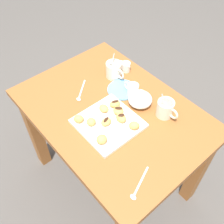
{
  "coord_description": "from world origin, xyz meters",
  "views": [
    {
      "loc": [
        0.68,
        -0.59,
        1.72
      ],
      "look_at": [
        0.02,
        -0.02,
        0.73
      ],
      "focal_mm": 42.63,
      "sensor_mm": 36.0,
      "label": 1
    }
  ],
  "objects_px": {
    "dining_table": "(112,127)",
    "beignet_2": "(115,104)",
    "ice_cream_bowl": "(140,99)",
    "beignet_7": "(106,122)",
    "coffee_mug_cream_right": "(166,108)",
    "beignet_8": "(91,122)",
    "pastry_plate_square": "(108,123)",
    "beignet_3": "(118,111)",
    "chocolate_sauce_pitcher": "(126,66)",
    "cream_pitcher_white": "(133,90)",
    "beignet_4": "(104,108)",
    "coffee_mug_cream_left": "(114,70)",
    "beignet_5": "(79,119)",
    "beignet_1": "(121,118)",
    "beignet_0": "(102,139)",
    "saucer_sky_left": "(122,90)",
    "beignet_6": "(134,126)"
  },
  "relations": [
    {
      "from": "dining_table",
      "to": "beignet_2",
      "type": "distance_m",
      "value": 0.17
    },
    {
      "from": "ice_cream_bowl",
      "to": "beignet_7",
      "type": "xyz_separation_m",
      "value": [
        -0.0,
        -0.23,
        -0.01
      ]
    },
    {
      "from": "dining_table",
      "to": "coffee_mug_cream_right",
      "type": "height_order",
      "value": "coffee_mug_cream_right"
    },
    {
      "from": "dining_table",
      "to": "beignet_8",
      "type": "bearing_deg",
      "value": -84.02
    },
    {
      "from": "pastry_plate_square",
      "to": "beignet_3",
      "type": "height_order",
      "value": "beignet_3"
    },
    {
      "from": "coffee_mug_cream_right",
      "to": "chocolate_sauce_pitcher",
      "type": "relative_size",
      "value": 1.49
    },
    {
      "from": "ice_cream_bowl",
      "to": "cream_pitcher_white",
      "type": "bearing_deg",
      "value": 168.0
    },
    {
      "from": "beignet_7",
      "to": "beignet_4",
      "type": "bearing_deg",
      "value": 147.85
    },
    {
      "from": "dining_table",
      "to": "coffee_mug_cream_left",
      "type": "distance_m",
      "value": 0.32
    },
    {
      "from": "ice_cream_bowl",
      "to": "beignet_4",
      "type": "height_order",
      "value": "ice_cream_bowl"
    },
    {
      "from": "coffee_mug_cream_left",
      "to": "beignet_4",
      "type": "xyz_separation_m",
      "value": [
        0.18,
        -0.22,
        -0.02
      ]
    },
    {
      "from": "pastry_plate_square",
      "to": "beignet_5",
      "type": "height_order",
      "value": "beignet_5"
    },
    {
      "from": "beignet_1",
      "to": "beignet_7",
      "type": "bearing_deg",
      "value": -114.67
    },
    {
      "from": "cream_pitcher_white",
      "to": "beignet_2",
      "type": "distance_m",
      "value": 0.13
    },
    {
      "from": "dining_table",
      "to": "beignet_0",
      "type": "bearing_deg",
      "value": -53.64
    },
    {
      "from": "beignet_2",
      "to": "beignet_7",
      "type": "distance_m",
      "value": 0.12
    },
    {
      "from": "beignet_3",
      "to": "beignet_4",
      "type": "bearing_deg",
      "value": -145.58
    },
    {
      "from": "coffee_mug_cream_right",
      "to": "coffee_mug_cream_left",
      "type": "bearing_deg",
      "value": -180.0
    },
    {
      "from": "saucer_sky_left",
      "to": "beignet_8",
      "type": "relative_size",
      "value": 3.62
    },
    {
      "from": "cream_pitcher_white",
      "to": "beignet_5",
      "type": "height_order",
      "value": "cream_pitcher_white"
    },
    {
      "from": "beignet_0",
      "to": "beignet_1",
      "type": "xyz_separation_m",
      "value": [
        -0.04,
        0.15,
        -0.0
      ]
    },
    {
      "from": "coffee_mug_cream_right",
      "to": "beignet_3",
      "type": "relative_size",
      "value": 2.48
    },
    {
      "from": "beignet_4",
      "to": "beignet_6",
      "type": "xyz_separation_m",
      "value": [
        0.18,
        0.04,
        0.0
      ]
    },
    {
      "from": "saucer_sky_left",
      "to": "beignet_6",
      "type": "xyz_separation_m",
      "value": [
        0.24,
        -0.14,
        0.03
      ]
    },
    {
      "from": "beignet_2",
      "to": "beignet_6",
      "type": "xyz_separation_m",
      "value": [
        0.16,
        -0.02,
        0.0
      ]
    },
    {
      "from": "ice_cream_bowl",
      "to": "beignet_2",
      "type": "relative_size",
      "value": 2.25
    },
    {
      "from": "dining_table",
      "to": "beignet_0",
      "type": "distance_m",
      "value": 0.28
    },
    {
      "from": "saucer_sky_left",
      "to": "beignet_0",
      "type": "xyz_separation_m",
      "value": [
        0.2,
        -0.31,
        0.03
      ]
    },
    {
      "from": "coffee_mug_cream_left",
      "to": "beignet_1",
      "type": "bearing_deg",
      "value": -35.21
    },
    {
      "from": "coffee_mug_cream_right",
      "to": "beignet_3",
      "type": "distance_m",
      "value": 0.23
    },
    {
      "from": "pastry_plate_square",
      "to": "beignet_4",
      "type": "relative_size",
      "value": 5.15
    },
    {
      "from": "pastry_plate_square",
      "to": "coffee_mug_cream_left",
      "type": "height_order",
      "value": "coffee_mug_cream_left"
    },
    {
      "from": "dining_table",
      "to": "beignet_8",
      "type": "relative_size",
      "value": 22.21
    },
    {
      "from": "dining_table",
      "to": "saucer_sky_left",
      "type": "xyz_separation_m",
      "value": [
        -0.07,
        0.13,
        0.15
      ]
    },
    {
      "from": "beignet_1",
      "to": "beignet_8",
      "type": "bearing_deg",
      "value": -121.78
    },
    {
      "from": "beignet_0",
      "to": "beignet_1",
      "type": "relative_size",
      "value": 0.89
    },
    {
      "from": "coffee_mug_cream_left",
      "to": "beignet_2",
      "type": "bearing_deg",
      "value": -39.61
    },
    {
      "from": "chocolate_sauce_pitcher",
      "to": "beignet_3",
      "type": "xyz_separation_m",
      "value": [
        0.23,
        -0.26,
        0.0
      ]
    },
    {
      "from": "beignet_6",
      "to": "beignet_8",
      "type": "distance_m",
      "value": 0.2
    },
    {
      "from": "dining_table",
      "to": "beignet_1",
      "type": "distance_m",
      "value": 0.2
    },
    {
      "from": "beignet_1",
      "to": "beignet_8",
      "type": "relative_size",
      "value": 1.27
    },
    {
      "from": "cream_pitcher_white",
      "to": "beignet_6",
      "type": "bearing_deg",
      "value": -41.6
    },
    {
      "from": "dining_table",
      "to": "beignet_5",
      "type": "relative_size",
      "value": 20.35
    },
    {
      "from": "chocolate_sauce_pitcher",
      "to": "cream_pitcher_white",
      "type": "bearing_deg",
      "value": -32.63
    },
    {
      "from": "coffee_mug_cream_right",
      "to": "beignet_6",
      "type": "xyz_separation_m",
      "value": [
        -0.03,
        -0.18,
        -0.01
      ]
    },
    {
      "from": "chocolate_sauce_pitcher",
      "to": "beignet_7",
      "type": "xyz_separation_m",
      "value": [
        0.24,
        -0.35,
        0.0
      ]
    },
    {
      "from": "beignet_5",
      "to": "cream_pitcher_white",
      "type": "bearing_deg",
      "value": 85.62
    },
    {
      "from": "coffee_mug_cream_left",
      "to": "beignet_0",
      "type": "bearing_deg",
      "value": -47.7
    },
    {
      "from": "saucer_sky_left",
      "to": "beignet_5",
      "type": "relative_size",
      "value": 3.32
    },
    {
      "from": "beignet_6",
      "to": "beignet_7",
      "type": "distance_m",
      "value": 0.13
    }
  ]
}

